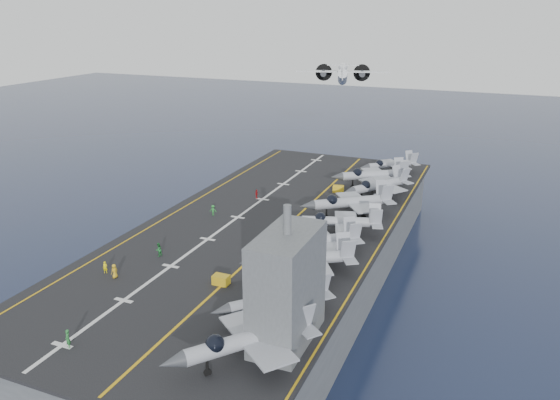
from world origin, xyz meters
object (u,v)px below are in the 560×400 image
at_px(island_superstructure, 287,275).
at_px(tow_cart_a, 221,280).
at_px(transport_plane, 343,77).
at_px(fighter_jet_0, 249,338).

xyz_separation_m(island_superstructure, tow_cart_a, (-12.23, 8.13, -6.89)).
bearing_deg(transport_plane, fighter_jet_0, -78.53).
bearing_deg(fighter_jet_0, tow_cart_a, 127.97).
relative_size(fighter_jet_0, transport_plane, 0.69).
distance_m(island_superstructure, fighter_jet_0, 7.21).
distance_m(island_superstructure, tow_cart_a, 16.22).
relative_size(island_superstructure, fighter_jet_0, 0.80).
height_order(island_superstructure, tow_cart_a, island_superstructure).
bearing_deg(fighter_jet_0, island_superstructure, 68.61).
distance_m(fighter_jet_0, transport_plane, 97.84).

